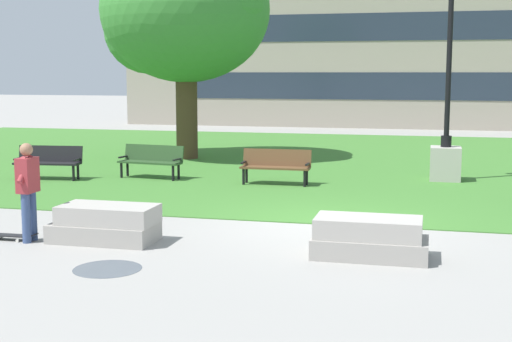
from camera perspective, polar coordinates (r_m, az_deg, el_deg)
name	(u,v)px	position (r m, az deg, el deg)	size (l,w,h in m)	color
ground_plane	(325,225)	(13.75, 5.52, -4.32)	(140.00, 140.00, 0.00)	gray
grass_lawn	(369,162)	(23.56, 9.03, 0.75)	(40.00, 20.00, 0.02)	#3D752D
concrete_block_center	(106,224)	(12.57, -11.92, -4.18)	(1.82, 0.90, 0.64)	#9E9991
concrete_block_left	(369,238)	(11.41, 9.04, -5.34)	(1.80, 0.90, 0.64)	#9E9991
person_skateboarder	(28,186)	(12.80, -17.78, -1.15)	(0.24, 0.59, 1.71)	#384C7A
skateboard	(9,235)	(13.17, -19.13, -4.88)	(1.02, 0.26, 0.14)	black
puddle	(107,269)	(10.92, -11.80, -7.66)	(1.02, 1.02, 0.01)	#47515B
park_bench_near_left	(49,160)	(20.13, -16.26, 0.84)	(1.85, 0.72, 0.90)	black
park_bench_near_right	(276,164)	(18.44, 1.61, 0.54)	(1.81, 0.55, 0.90)	brown
park_bench_far_left	(151,159)	(19.73, -8.36, 0.94)	(1.85, 0.76, 0.90)	#284723
lamp_post_right	(446,141)	(19.73, 14.97, 2.36)	(1.32, 0.80, 5.30)	#ADA89E
tree_near_right	(184,13)	(24.16, -5.81, 12.50)	(5.86, 5.58, 7.28)	#4C3823
building_facade_distant	(420,32)	(37.86, 12.98, 10.79)	(31.91, 1.03, 9.90)	gray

